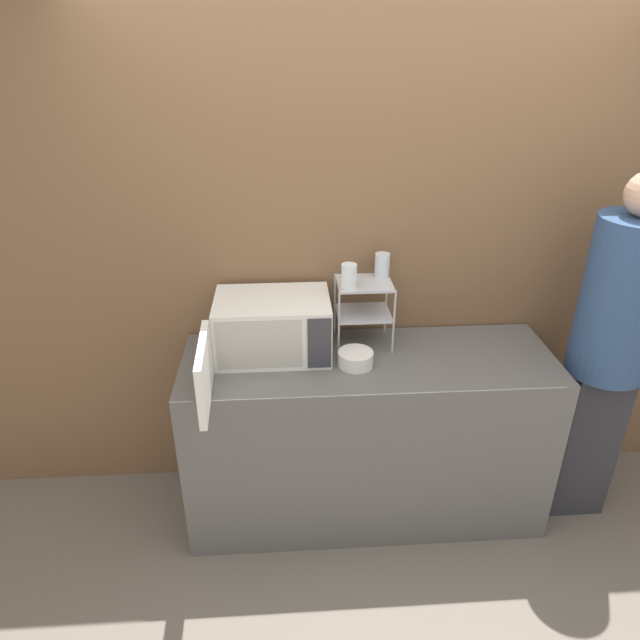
{
  "coord_description": "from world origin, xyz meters",
  "views": [
    {
      "loc": [
        -0.39,
        -2.02,
        2.32
      ],
      "look_at": [
        -0.23,
        0.33,
        1.12
      ],
      "focal_mm": 32.0,
      "sensor_mm": 36.0,
      "label": 1
    }
  ],
  "objects": [
    {
      "name": "ground_plane",
      "position": [
        0.0,
        0.0,
        0.0
      ],
      "size": [
        12.0,
        12.0,
        0.0
      ],
      "primitive_type": "plane",
      "color": "#6B6056"
    },
    {
      "name": "glass_front_left",
      "position": [
        -0.1,
        0.4,
        1.31
      ],
      "size": [
        0.07,
        0.07,
        0.12
      ],
      "color": "silver",
      "rests_on": "dish_rack"
    },
    {
      "name": "wall_back",
      "position": [
        0.0,
        0.65,
        1.3
      ],
      "size": [
        8.0,
        0.06,
        2.6
      ],
      "color": "brown",
      "rests_on": "ground_plane"
    },
    {
      "name": "microwave",
      "position": [
        -0.47,
        0.38,
        1.07
      ],
      "size": [
        0.57,
        0.79,
        0.28
      ],
      "color": "silver",
      "rests_on": "counter"
    },
    {
      "name": "bowl",
      "position": [
        -0.07,
        0.25,
        0.96
      ],
      "size": [
        0.16,
        0.16,
        0.07
      ],
      "color": "silver",
      "rests_on": "counter"
    },
    {
      "name": "glass_back_right",
      "position": [
        0.08,
        0.53,
        1.31
      ],
      "size": [
        0.07,
        0.07,
        0.12
      ],
      "color": "silver",
      "rests_on": "dish_rack"
    },
    {
      "name": "person",
      "position": [
        1.13,
        0.23,
        1.02
      ],
      "size": [
        0.36,
        0.36,
        1.81
      ],
      "color": "#2D2D33",
      "rests_on": "ground_plane"
    },
    {
      "name": "counter",
      "position": [
        0.0,
        0.3,
        0.46
      ],
      "size": [
        1.79,
        0.61,
        0.92
      ],
      "color": "#595654",
      "rests_on": "ground_plane"
    },
    {
      "name": "dish_rack",
      "position": [
        -0.01,
        0.46,
        1.16
      ],
      "size": [
        0.27,
        0.23,
        0.33
      ],
      "color": "#B2B2B7",
      "rests_on": "counter"
    }
  ]
}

